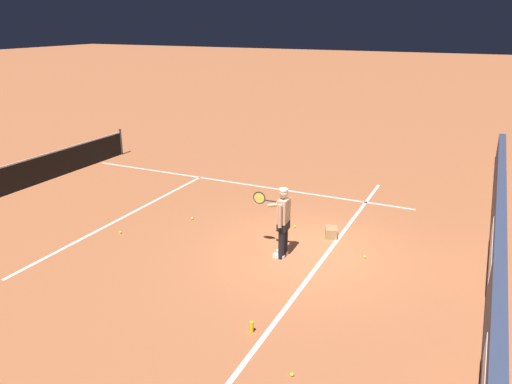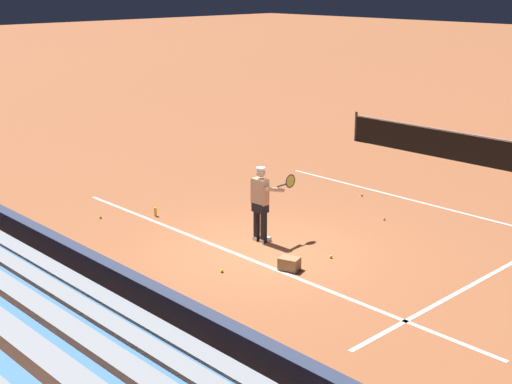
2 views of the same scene
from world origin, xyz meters
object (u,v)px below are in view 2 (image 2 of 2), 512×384
object	(u,v)px
tennis_player	(261,203)
tennis_net	(496,153)
ball_box_cardboard	(289,264)
water_bottle	(155,212)
tennis_ball_on_baseline	(331,257)
tennis_ball_far_left	(100,217)
tennis_ball_stray_back	(222,271)
tennis_ball_by_box	(362,195)
tennis_ball_near_player	(384,219)

from	to	relation	value
tennis_player	tennis_net	world-z (taller)	tennis_player
ball_box_cardboard	water_bottle	xyz separation A→B (m)	(-4.66, 0.06, -0.02)
tennis_ball_on_baseline	tennis_ball_far_left	bearing A→B (deg)	-159.40
ball_box_cardboard	tennis_ball_far_left	world-z (taller)	ball_box_cardboard
tennis_player	tennis_ball_far_left	bearing A→B (deg)	-155.38
tennis_net	tennis_ball_far_left	bearing A→B (deg)	-110.53
tennis_ball_far_left	water_bottle	size ratio (longest dim) A/B	0.30
ball_box_cardboard	tennis_net	xyz separation A→B (m)	(-1.15, 10.45, 0.36)
tennis_net	tennis_player	bearing A→B (deg)	-92.54
ball_box_cardboard	tennis_ball_on_baseline	bearing A→B (deg)	80.55
ball_box_cardboard	tennis_net	world-z (taller)	tennis_net
tennis_ball_on_baseline	water_bottle	bearing A→B (deg)	-168.05
tennis_player	water_bottle	bearing A→B (deg)	-167.54
tennis_ball_stray_back	tennis_ball_by_box	distance (m)	6.35
tennis_player	tennis_net	size ratio (longest dim) A/B	0.15
ball_box_cardboard	tennis_ball_by_box	xyz separation A→B (m)	(-2.17, 5.12, -0.10)
water_bottle	tennis_ball_by_box	bearing A→B (deg)	63.80
tennis_ball_far_left	water_bottle	world-z (taller)	water_bottle
tennis_ball_by_box	water_bottle	xyz separation A→B (m)	(-2.49, -5.06, 0.08)
tennis_ball_by_box	water_bottle	bearing A→B (deg)	-116.20
tennis_ball_on_baseline	tennis_ball_by_box	bearing A→B (deg)	120.20
tennis_ball_near_player	water_bottle	world-z (taller)	water_bottle
tennis_ball_near_player	water_bottle	bearing A→B (deg)	-136.91
tennis_ball_far_left	ball_box_cardboard	bearing A→B (deg)	10.73
tennis_player	water_bottle	size ratio (longest dim) A/B	7.80
tennis_ball_by_box	tennis_ball_near_player	bearing A→B (deg)	-36.40
tennis_ball_on_baseline	water_bottle	world-z (taller)	water_bottle
tennis_player	tennis_ball_far_left	world-z (taller)	tennis_player
tennis_player	tennis_ball_by_box	distance (m)	4.50
tennis_ball_stray_back	tennis_ball_far_left	world-z (taller)	same
tennis_ball_near_player	tennis_ball_stray_back	bearing A→B (deg)	-93.43
tennis_ball_near_player	water_bottle	distance (m)	5.65
tennis_ball_near_player	water_bottle	size ratio (longest dim) A/B	0.30
tennis_ball_stray_back	tennis_ball_by_box	size ratio (longest dim) A/B	1.00
tennis_ball_stray_back	tennis_ball_near_player	size ratio (longest dim) A/B	1.00
tennis_ball_stray_back	tennis_ball_far_left	distance (m)	4.61
ball_box_cardboard	tennis_ball_on_baseline	size ratio (longest dim) A/B	6.06
ball_box_cardboard	tennis_ball_near_player	world-z (taller)	ball_box_cardboard
tennis_ball_on_baseline	tennis_net	size ratio (longest dim) A/B	0.01
tennis_net	tennis_ball_on_baseline	bearing A→B (deg)	-81.93
tennis_ball_on_baseline	tennis_ball_near_player	xyz separation A→B (m)	(-0.72, 2.83, 0.00)
ball_box_cardboard	tennis_ball_near_player	distance (m)	3.95
ball_box_cardboard	tennis_ball_near_player	size ratio (longest dim) A/B	6.06
tennis_ball_near_player	tennis_net	distance (m)	6.58
tennis_player	tennis_ball_by_box	bearing A→B (deg)	97.67
tennis_ball_near_player	tennis_net	size ratio (longest dim) A/B	0.01
tennis_ball_far_left	tennis_ball_by_box	size ratio (longest dim) A/B	1.00
tennis_ball_on_baseline	tennis_player	bearing A→B (deg)	-168.96
ball_box_cardboard	tennis_player	bearing A→B (deg)	154.90
tennis_ball_near_player	tennis_player	bearing A→B (deg)	-108.18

